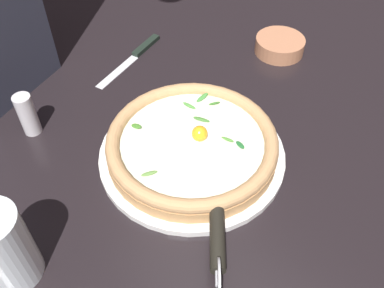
{
  "coord_description": "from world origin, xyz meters",
  "views": [
    {
      "loc": [
        -0.3,
        -0.38,
        0.56
      ],
      "look_at": [
        0.03,
        -0.02,
        0.03
      ],
      "focal_mm": 39.59,
      "sensor_mm": 36.0,
      "label": 1
    }
  ],
  "objects_px": {
    "pizza": "(192,144)",
    "pizza_cutter": "(218,250)",
    "pepper_shaker": "(27,115)",
    "table_knife": "(138,53)",
    "side_bowl": "(280,45)",
    "drinking_glass": "(5,252)"
  },
  "relations": [
    {
      "from": "side_bowl",
      "to": "pepper_shaker",
      "type": "height_order",
      "value": "pepper_shaker"
    },
    {
      "from": "side_bowl",
      "to": "drinking_glass",
      "type": "relative_size",
      "value": 0.84
    },
    {
      "from": "pepper_shaker",
      "to": "table_knife",
      "type": "bearing_deg",
      "value": 11.3
    },
    {
      "from": "table_knife",
      "to": "pepper_shaker",
      "type": "xyz_separation_m",
      "value": [
        -0.29,
        -0.06,
        0.04
      ]
    },
    {
      "from": "table_knife",
      "to": "pepper_shaker",
      "type": "distance_m",
      "value": 0.3
    },
    {
      "from": "side_bowl",
      "to": "table_knife",
      "type": "distance_m",
      "value": 0.32
    },
    {
      "from": "pizza_cutter",
      "to": "pizza",
      "type": "bearing_deg",
      "value": 56.72
    },
    {
      "from": "pizza",
      "to": "side_bowl",
      "type": "bearing_deg",
      "value": 15.01
    },
    {
      "from": "side_bowl",
      "to": "pizza_cutter",
      "type": "relative_size",
      "value": 0.91
    },
    {
      "from": "table_knife",
      "to": "drinking_glass",
      "type": "height_order",
      "value": "drinking_glass"
    },
    {
      "from": "drinking_glass",
      "to": "side_bowl",
      "type": "bearing_deg",
      "value": 7.07
    },
    {
      "from": "pepper_shaker",
      "to": "pizza_cutter",
      "type": "bearing_deg",
      "value": -81.95
    },
    {
      "from": "drinking_glass",
      "to": "table_knife",
      "type": "bearing_deg",
      "value": 33.38
    },
    {
      "from": "pizza",
      "to": "pizza_cutter",
      "type": "distance_m",
      "value": 0.21
    },
    {
      "from": "pizza_cutter",
      "to": "table_knife",
      "type": "xyz_separation_m",
      "value": [
        0.23,
        0.48,
        -0.03
      ]
    },
    {
      "from": "pepper_shaker",
      "to": "pizza",
      "type": "bearing_deg",
      "value": -55.19
    },
    {
      "from": "pizza",
      "to": "drinking_glass",
      "type": "height_order",
      "value": "drinking_glass"
    },
    {
      "from": "pizza",
      "to": "table_knife",
      "type": "xyz_separation_m",
      "value": [
        0.12,
        0.31,
        -0.03
      ]
    },
    {
      "from": "pizza",
      "to": "pepper_shaker",
      "type": "relative_size",
      "value": 3.54
    },
    {
      "from": "pizza_cutter",
      "to": "pepper_shaker",
      "type": "height_order",
      "value": "pepper_shaker"
    },
    {
      "from": "pizza",
      "to": "pizza_cutter",
      "type": "height_order",
      "value": "pizza_cutter"
    },
    {
      "from": "pepper_shaker",
      "to": "drinking_glass",
      "type": "bearing_deg",
      "value": -123.25
    }
  ]
}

